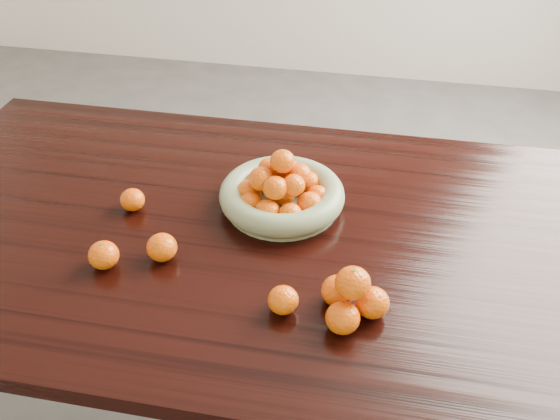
% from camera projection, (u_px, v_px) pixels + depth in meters
% --- Properties ---
extents(dining_table, '(2.00, 1.00, 0.75)m').
position_uv_depth(dining_table, '(298.00, 263.00, 1.48)').
color(dining_table, black).
rests_on(dining_table, ground).
extents(fruit_bowl, '(0.30, 0.30, 0.15)m').
position_uv_depth(fruit_bowl, '(282.00, 193.00, 1.49)').
color(fruit_bowl, gray).
rests_on(fruit_bowl, dining_table).
extents(orange_pyramid, '(0.14, 0.14, 0.12)m').
position_uv_depth(orange_pyramid, '(351.00, 298.00, 1.20)').
color(orange_pyramid, '#EA6107').
rests_on(orange_pyramid, dining_table).
extents(loose_orange_0, '(0.07, 0.07, 0.06)m').
position_uv_depth(loose_orange_0, '(104.00, 255.00, 1.33)').
color(loose_orange_0, '#EA6107').
rests_on(loose_orange_0, dining_table).
extents(loose_orange_1, '(0.07, 0.07, 0.06)m').
position_uv_depth(loose_orange_1, '(162.00, 247.00, 1.35)').
color(loose_orange_1, '#EA6107').
rests_on(loose_orange_1, dining_table).
extents(loose_orange_2, '(0.06, 0.06, 0.06)m').
position_uv_depth(loose_orange_2, '(283.00, 300.00, 1.22)').
color(loose_orange_2, '#EA6107').
rests_on(loose_orange_2, dining_table).
extents(loose_orange_3, '(0.06, 0.06, 0.05)m').
position_uv_depth(loose_orange_3, '(132.00, 200.00, 1.49)').
color(loose_orange_3, '#EA6107').
rests_on(loose_orange_3, dining_table).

